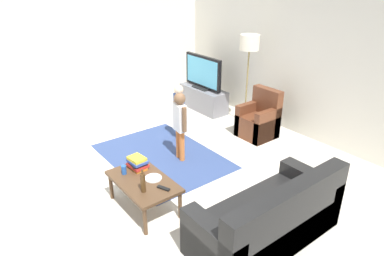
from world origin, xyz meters
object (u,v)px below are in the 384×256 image
at_px(coffee_table, 143,183).
at_px(couch, 271,221).
at_px(child_center, 180,120).
at_px(tv_remote, 164,188).
at_px(armchair, 260,121).
at_px(child_near_tv, 179,108).
at_px(bottle, 143,182).
at_px(tv, 203,73).
at_px(floor_lamp, 249,48).
at_px(book_stack, 137,163).
at_px(tv_stand, 203,99).
at_px(plate, 153,178).
at_px(soda_can, 124,170).

bearing_deg(coffee_table, couch, 29.65).
height_order(child_center, tv_remote, child_center).
relative_size(armchair, tv_remote, 5.29).
height_order(child_near_tv, bottle, child_near_tv).
bearing_deg(couch, tv, 151.35).
bearing_deg(floor_lamp, tv, -171.39).
height_order(child_center, book_stack, child_center).
distance_m(couch, tv_remote, 1.31).
bearing_deg(child_near_tv, child_center, -34.18).
bearing_deg(tv_remote, coffee_table, 175.33).
bearing_deg(tv_stand, tv, -90.00).
distance_m(couch, armchair, 2.84).
bearing_deg(child_near_tv, plate, -45.05).
distance_m(tv, child_near_tv, 1.62).
height_order(couch, plate, couch).
xyz_separation_m(tv_stand, floor_lamp, (1.14, 0.15, 1.30)).
bearing_deg(couch, tv_remote, -147.22).
xyz_separation_m(armchair, plate, (0.64, -2.70, 0.13)).
bearing_deg(book_stack, coffee_table, -16.91).
distance_m(bottle, tv_remote, 0.27).
height_order(tv, book_stack, tv).
height_order(coffee_table, bottle, bottle).
distance_m(tv_stand, tv_remote, 3.80).
distance_m(tv, floor_lamp, 1.35).
relative_size(armchair, book_stack, 3.12).
xyz_separation_m(couch, tv_remote, (-1.10, -0.71, 0.14)).
relative_size(tv, plate, 5.00).
distance_m(floor_lamp, bottle, 3.56).
relative_size(floor_lamp, coffee_table, 1.78).
height_order(child_near_tv, plate, child_near_tv).
bearing_deg(floor_lamp, book_stack, -73.77).
xyz_separation_m(tv, book_stack, (1.99, -2.74, -0.35)).
bearing_deg(couch, coffee_table, -150.35).
height_order(armchair, coffee_table, armchair).
xyz_separation_m(couch, child_center, (-2.19, 0.32, 0.40)).
bearing_deg(floor_lamp, bottle, -66.34).
bearing_deg(coffee_table, soda_can, -156.80).
distance_m(child_center, bottle, 1.60).
bearing_deg(armchair, floor_lamp, 161.25).
distance_m(bottle, soda_can, 0.50).
bearing_deg(tv, armchair, -0.62).
distance_m(book_stack, plate, 0.36).
bearing_deg(tv_stand, couch, -28.90).
bearing_deg(plate, coffee_table, -112.73).
bearing_deg(soda_can, tv, 124.24).
xyz_separation_m(tv_stand, child_near_tv, (0.93, -1.32, 0.39)).
height_order(tv_stand, book_stack, book_stack).
bearing_deg(soda_can, tv_remote, 20.14).
bearing_deg(book_stack, child_center, 114.25).
relative_size(armchair, soda_can, 7.50).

